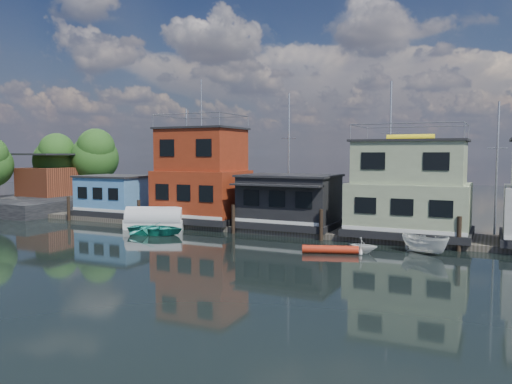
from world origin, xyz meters
The scene contains 14 objects.
ground centered at (0.00, 0.00, 0.00)m, with size 160.00×160.00×0.00m, color black.
dock centered at (0.00, 12.00, 0.20)m, with size 48.00×5.00×0.40m, color #595147.
houseboat_blue centered at (-18.00, 12.00, 2.21)m, with size 6.40×4.90×3.66m.
houseboat_red centered at (-8.50, 12.00, 4.10)m, with size 7.40×5.90×11.86m.
houseboat_dark centered at (-0.50, 11.98, 2.42)m, with size 7.40×6.10×4.06m.
houseboat_green centered at (8.50, 12.00, 3.55)m, with size 8.40×5.90×7.03m.
pilings centered at (-0.33, 9.20, 1.10)m, with size 42.28×0.28×2.20m.
background_masts centered at (4.76, 18.00, 5.55)m, with size 36.40×0.16×12.00m.
shore centered at (-30.67, 15.86, 3.60)m, with size 12.40×15.72×8.24m.
dinghy_white centered at (6.70, 6.07, 0.48)m, with size 1.59×1.84×0.97m, color white.
red_kayak centered at (4.97, 5.03, 0.25)m, with size 0.50×0.50×3.41m, color #B52813.
motorboat centered at (10.20, 7.44, 0.62)m, with size 1.22×3.23×1.25m, color white.
dinghy_teal centered at (-8.97, 6.20, 0.44)m, with size 3.06×4.29×0.89m, color teal.
tarp_runabout centered at (-10.88, 8.57, 0.72)m, with size 5.08×3.59×1.92m.
Camera 1 is at (13.90, -24.04, 6.13)m, focal length 35.00 mm.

